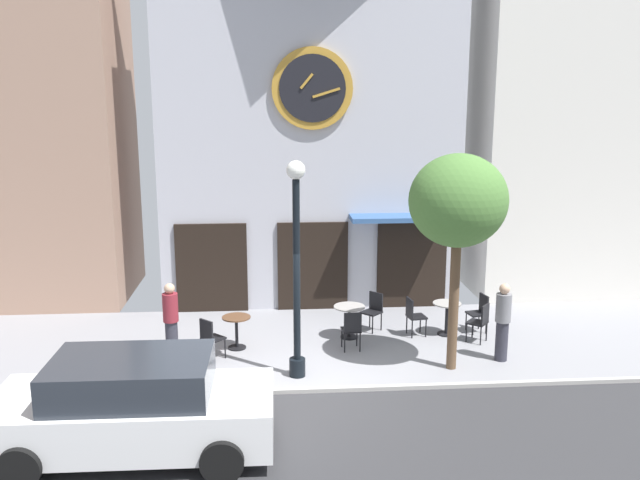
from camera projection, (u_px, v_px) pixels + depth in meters
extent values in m
cube|color=gray|center=(292.00, 345.00, 14.99)|extent=(26.09, 5.10, 0.05)
cube|color=#2D2D30|center=(305.00, 480.00, 9.69)|extent=(26.09, 5.76, 0.05)
cube|color=#A8A5A0|center=(297.00, 390.00, 12.50)|extent=(26.09, 0.12, 0.08)
cube|color=#B2B2BC|center=(309.00, 138.00, 17.78)|extent=(7.78, 2.41, 8.69)
cylinder|color=#B7842D|center=(312.00, 88.00, 16.27)|extent=(1.99, 0.10, 1.99)
cylinder|color=black|center=(313.00, 88.00, 16.21)|extent=(1.64, 0.04, 1.64)
cube|color=#B7842D|center=(307.00, 81.00, 16.13)|extent=(0.34, 0.03, 0.38)
cube|color=#B7842D|center=(326.00, 93.00, 16.22)|extent=(0.68, 0.03, 0.26)
cube|color=black|center=(212.00, 268.00, 17.04)|extent=(1.81, 0.10, 2.30)
cube|color=black|center=(313.00, 266.00, 17.23)|extent=(1.81, 0.10, 2.30)
cube|color=black|center=(412.00, 264.00, 17.42)|extent=(1.81, 0.10, 2.30)
cube|color=#33568C|center=(399.00, 218.00, 16.82)|extent=(2.49, 0.90, 0.12)
cube|color=silver|center=(570.00, 52.00, 18.76)|extent=(5.64, 4.33, 13.34)
cylinder|color=black|center=(297.00, 367.00, 13.23)|extent=(0.32, 0.32, 0.36)
cylinder|color=black|center=(297.00, 281.00, 12.86)|extent=(0.14, 0.14, 3.92)
sphere|color=white|center=(296.00, 170.00, 12.41)|extent=(0.36, 0.36, 0.36)
cylinder|color=brown|center=(454.00, 303.00, 13.36)|extent=(0.20, 0.20, 2.79)
ellipsoid|color=#4C7A38|center=(458.00, 201.00, 12.92)|extent=(1.93, 1.74, 1.84)
cylinder|color=black|center=(237.00, 333.00, 14.65)|extent=(0.07, 0.07, 0.71)
cylinder|color=black|center=(237.00, 347.00, 14.72)|extent=(0.40, 0.40, 0.03)
cylinder|color=brown|center=(236.00, 317.00, 14.57)|extent=(0.63, 0.63, 0.03)
cylinder|color=black|center=(349.00, 322.00, 15.30)|extent=(0.07, 0.07, 0.74)
cylinder|color=black|center=(349.00, 337.00, 15.37)|extent=(0.40, 0.40, 0.03)
cylinder|color=gray|center=(349.00, 307.00, 15.22)|extent=(0.72, 0.72, 0.03)
cylinder|color=black|center=(446.00, 319.00, 15.49)|extent=(0.07, 0.07, 0.75)
cylinder|color=black|center=(446.00, 334.00, 15.57)|extent=(0.40, 0.40, 0.03)
cylinder|color=gray|center=(447.00, 303.00, 15.41)|extent=(0.65, 0.65, 0.03)
cube|color=black|center=(477.00, 322.00, 15.04)|extent=(0.56, 0.56, 0.04)
cube|color=black|center=(485.00, 314.00, 14.89)|extent=(0.27, 0.32, 0.45)
cylinder|color=black|center=(472.00, 328.00, 15.31)|extent=(0.03, 0.03, 0.45)
cylinder|color=black|center=(466.00, 333.00, 15.04)|extent=(0.03, 0.03, 0.45)
cylinder|color=black|center=(487.00, 331.00, 15.12)|extent=(0.03, 0.03, 0.45)
cylinder|color=black|center=(481.00, 336.00, 14.85)|extent=(0.03, 0.03, 0.45)
cube|color=black|center=(351.00, 330.00, 14.56)|extent=(0.43, 0.43, 0.04)
cube|color=black|center=(353.00, 323.00, 14.34)|extent=(0.38, 0.07, 0.45)
cylinder|color=black|center=(357.00, 336.00, 14.80)|extent=(0.03, 0.03, 0.45)
cylinder|color=black|center=(342.00, 337.00, 14.75)|extent=(0.03, 0.03, 0.45)
cylinder|color=black|center=(360.00, 342.00, 14.47)|extent=(0.03, 0.03, 0.45)
cylinder|color=black|center=(345.00, 343.00, 14.42)|extent=(0.03, 0.03, 0.45)
cube|color=black|center=(213.00, 338.00, 14.05)|extent=(0.57, 0.57, 0.04)
cube|color=black|center=(206.00, 330.00, 13.87)|extent=(0.30, 0.29, 0.45)
cylinder|color=black|center=(225.00, 348.00, 14.12)|extent=(0.03, 0.03, 0.45)
cylinder|color=black|center=(214.00, 344.00, 14.33)|extent=(0.03, 0.03, 0.45)
cylinder|color=black|center=(213.00, 353.00, 13.86)|extent=(0.03, 0.03, 0.45)
cylinder|color=black|center=(202.00, 349.00, 14.07)|extent=(0.03, 0.03, 0.45)
cube|color=black|center=(371.00, 312.00, 15.74)|extent=(0.57, 0.57, 0.04)
cube|color=black|center=(376.00, 302.00, 15.83)|extent=(0.29, 0.30, 0.45)
cylinder|color=black|center=(361.00, 322.00, 15.77)|extent=(0.03, 0.03, 0.45)
cylinder|color=black|center=(373.00, 325.00, 15.56)|extent=(0.03, 0.03, 0.45)
cylinder|color=black|center=(370.00, 318.00, 16.02)|extent=(0.03, 0.03, 0.45)
cylinder|color=black|center=(381.00, 321.00, 15.80)|extent=(0.03, 0.03, 0.45)
cube|color=black|center=(477.00, 314.00, 15.65)|extent=(0.47, 0.47, 0.04)
cube|color=black|center=(484.00, 304.00, 15.66)|extent=(0.12, 0.38, 0.45)
cylinder|color=black|center=(466.00, 321.00, 15.82)|extent=(0.03, 0.03, 0.45)
cylinder|color=black|center=(473.00, 326.00, 15.50)|extent=(0.03, 0.03, 0.45)
cylinder|color=black|center=(479.00, 320.00, 15.91)|extent=(0.03, 0.03, 0.45)
cylinder|color=black|center=(486.00, 324.00, 15.59)|extent=(0.03, 0.03, 0.45)
cube|color=black|center=(417.00, 317.00, 15.43)|extent=(0.46, 0.46, 0.04)
cube|color=black|center=(410.00, 308.00, 15.34)|extent=(0.10, 0.38, 0.45)
cylinder|color=black|center=(426.00, 328.00, 15.36)|extent=(0.03, 0.03, 0.45)
cylinder|color=black|center=(420.00, 323.00, 15.68)|extent=(0.03, 0.03, 0.45)
cylinder|color=black|center=(412.00, 329.00, 15.28)|extent=(0.03, 0.03, 0.45)
cylinder|color=black|center=(407.00, 324.00, 15.60)|extent=(0.03, 0.03, 0.45)
cylinder|color=#2D2D38|center=(172.00, 340.00, 14.00)|extent=(0.30, 0.30, 0.85)
cylinder|color=maroon|center=(170.00, 307.00, 13.85)|extent=(0.37, 0.37, 0.60)
sphere|color=tan|center=(169.00, 288.00, 13.76)|extent=(0.22, 0.22, 0.22)
cylinder|color=#2D2D38|center=(502.00, 341.00, 13.97)|extent=(0.33, 0.33, 0.85)
cylinder|color=slate|center=(504.00, 308.00, 13.82)|extent=(0.40, 0.40, 0.60)
sphere|color=tan|center=(505.00, 289.00, 13.74)|extent=(0.22, 0.22, 0.22)
cube|color=white|center=(134.00, 417.00, 10.29)|extent=(4.32, 1.85, 0.75)
cube|color=#262B33|center=(131.00, 377.00, 10.16)|extent=(2.43, 1.61, 0.60)
cylinder|color=black|center=(222.00, 461.00, 9.56)|extent=(0.64, 0.23, 0.64)
cylinder|color=black|center=(231.00, 404.00, 11.32)|extent=(0.64, 0.23, 0.64)
cylinder|color=black|center=(19.00, 468.00, 9.39)|extent=(0.64, 0.23, 0.64)
cylinder|color=black|center=(60.00, 409.00, 11.14)|extent=(0.64, 0.23, 0.64)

